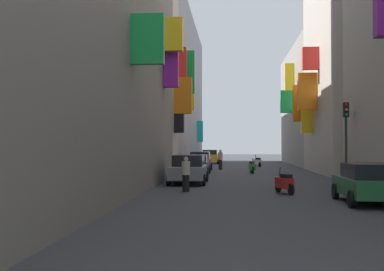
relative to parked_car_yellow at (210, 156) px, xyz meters
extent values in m
plane|color=#38383D|center=(3.58, -20.97, -0.78)|extent=(140.00, 140.00, 0.00)
cube|color=green|center=(-0.79, -35.64, 5.34)|extent=(1.27, 0.36, 1.92)
cube|color=purple|center=(-1.01, -26.66, 5.76)|extent=(0.83, 0.57, 2.43)
cube|color=yellow|center=(-0.85, -27.20, 7.39)|extent=(1.14, 0.54, 1.85)
cube|color=#B2A899|center=(-4.42, -20.70, 6.68)|extent=(6.00, 3.49, 14.93)
cube|color=green|center=(-0.81, -19.65, 6.41)|extent=(1.23, 0.46, 3.00)
cube|color=black|center=(-1.09, -21.47, 2.86)|extent=(0.66, 0.57, 1.54)
cube|color=orange|center=(-0.83, -21.60, 4.56)|extent=(1.19, 0.48, 2.42)
cube|color=red|center=(-1.04, -20.96, 6.67)|extent=(0.77, 0.51, 2.47)
cube|color=gray|center=(-4.42, -4.96, 6.52)|extent=(6.00, 27.99, 14.61)
cube|color=yellow|center=(-0.89, -17.78, 4.65)|extent=(1.06, 0.65, 1.57)
cube|color=#19B2BF|center=(-1.11, 0.16, 2.73)|extent=(0.63, 0.51, 2.30)
cube|color=#B2A899|center=(11.58, -17.18, 6.80)|extent=(6.00, 12.47, 15.17)
cube|color=red|center=(8.00, -18.42, 7.46)|extent=(1.15, 0.63, 1.58)
cube|color=orange|center=(7.89, -17.69, 5.18)|extent=(1.38, 0.58, 2.68)
cube|color=orange|center=(7.90, -14.60, 4.56)|extent=(1.36, 0.50, 2.90)
cube|color=yellow|center=(8.14, -15.64, 3.70)|extent=(0.87, 0.43, 3.06)
cube|color=gray|center=(11.58, -0.96, 5.29)|extent=(6.00, 19.99, 12.14)
cube|color=green|center=(7.96, -3.15, 5.67)|extent=(1.23, 0.44, 2.31)
cube|color=yellow|center=(8.12, -4.51, 8.01)|extent=(0.91, 0.45, 2.69)
cube|color=gold|center=(0.00, -0.05, -0.14)|extent=(1.75, 4.10, 0.69)
cube|color=black|center=(0.00, 0.15, 0.46)|extent=(1.54, 2.30, 0.50)
cylinder|color=black|center=(0.87, -1.41, -0.48)|extent=(0.18, 0.60, 0.60)
cylinder|color=black|center=(-0.87, -1.41, -0.48)|extent=(0.18, 0.60, 0.60)
cylinder|color=black|center=(0.87, 1.30, -0.48)|extent=(0.18, 0.60, 0.60)
cylinder|color=black|center=(-0.87, 1.30, -0.48)|extent=(0.18, 0.60, 0.60)
cube|color=navy|center=(-0.07, -20.31, -0.16)|extent=(1.68, 3.94, 0.64)
cube|color=black|center=(-0.07, -20.11, 0.38)|extent=(1.48, 2.20, 0.45)
cylinder|color=black|center=(0.77, -21.61, -0.48)|extent=(0.18, 0.60, 0.60)
cylinder|color=black|center=(-0.92, -21.61, -0.48)|extent=(0.18, 0.60, 0.60)
cylinder|color=black|center=(0.77, -19.01, -0.48)|extent=(0.18, 0.60, 0.60)
cylinder|color=black|center=(-0.92, -19.01, -0.48)|extent=(0.18, 0.60, 0.60)
cube|color=slate|center=(0.06, -27.59, -0.16)|extent=(1.80, 4.33, 0.65)
cube|color=black|center=(0.06, -27.37, 0.46)|extent=(1.59, 2.43, 0.60)
cylinder|color=black|center=(0.96, -29.02, -0.48)|extent=(0.18, 0.60, 0.60)
cylinder|color=black|center=(-0.84, -29.02, -0.48)|extent=(0.18, 0.60, 0.60)
cylinder|color=black|center=(0.96, -26.16, -0.48)|extent=(0.18, 0.60, 0.60)
cylinder|color=black|center=(-0.84, -26.16, -0.48)|extent=(0.18, 0.60, 0.60)
cube|color=#236638|center=(7.26, -35.93, -0.17)|extent=(1.73, 4.01, 0.62)
cube|color=black|center=(7.26, -36.13, 0.40)|extent=(1.52, 2.24, 0.53)
cylinder|color=black|center=(6.40, -34.61, -0.48)|extent=(0.18, 0.60, 0.60)
cylinder|color=black|center=(8.12, -34.61, -0.48)|extent=(0.18, 0.60, 0.60)
cylinder|color=black|center=(6.40, -37.25, -0.48)|extent=(0.18, 0.60, 0.60)
cube|color=#B21E1E|center=(-0.13, -14.92, -0.14)|extent=(1.66, 3.96, 0.68)
cube|color=black|center=(-0.13, -14.72, 0.46)|extent=(1.46, 2.22, 0.53)
cylinder|color=black|center=(0.70, -16.23, -0.48)|extent=(0.18, 0.60, 0.60)
cylinder|color=black|center=(-0.96, -16.23, -0.48)|extent=(0.18, 0.60, 0.60)
cylinder|color=black|center=(0.70, -13.61, -0.48)|extent=(0.18, 0.60, 0.60)
cylinder|color=black|center=(-0.96, -13.61, -0.48)|extent=(0.18, 0.60, 0.60)
cube|color=#287F3D|center=(3.87, -17.75, -0.32)|extent=(0.50, 1.13, 0.45)
cube|color=black|center=(3.86, -17.55, -0.01)|extent=(0.35, 0.58, 0.16)
cylinder|color=#4C4C51|center=(3.90, -18.30, 0.01)|extent=(0.08, 0.28, 0.68)
cylinder|color=black|center=(3.91, -18.44, -0.54)|extent=(0.13, 0.49, 0.48)
cylinder|color=black|center=(3.83, -17.07, -0.54)|extent=(0.13, 0.49, 0.48)
cube|color=red|center=(4.65, -32.66, -0.32)|extent=(0.75, 1.14, 0.45)
cube|color=black|center=(4.71, -32.84, -0.01)|extent=(0.48, 0.63, 0.16)
cylinder|color=#4C4C51|center=(4.49, -32.16, 0.01)|extent=(0.14, 0.28, 0.68)
cylinder|color=black|center=(4.44, -32.03, -0.54)|extent=(0.25, 0.49, 0.48)
cylinder|color=black|center=(4.86, -33.28, -0.54)|extent=(0.25, 0.49, 0.48)
cube|color=silver|center=(4.77, -7.61, -0.32)|extent=(0.72, 1.17, 0.45)
cube|color=black|center=(4.82, -7.81, -0.01)|extent=(0.46, 0.63, 0.16)
cylinder|color=#4C4C51|center=(4.62, -7.08, 0.01)|extent=(0.13, 0.28, 0.68)
cylinder|color=black|center=(4.59, -6.95, -0.54)|extent=(0.22, 0.49, 0.48)
cylinder|color=black|center=(4.95, -8.27, -0.54)|extent=(0.22, 0.49, 0.48)
cylinder|color=black|center=(1.44, -12.98, -0.38)|extent=(0.39, 0.39, 0.81)
cylinder|color=pink|center=(1.44, -12.98, 0.35)|extent=(0.46, 0.46, 0.64)
sphere|color=tan|center=(1.44, -12.98, 0.78)|extent=(0.22, 0.22, 0.22)
cylinder|color=black|center=(0.35, -32.10, -0.40)|extent=(0.38, 0.38, 0.76)
cylinder|color=#B2AD9E|center=(0.35, -32.10, 0.27)|extent=(0.45, 0.45, 0.60)
sphere|color=tan|center=(0.35, -32.10, 0.68)|extent=(0.21, 0.21, 0.21)
cylinder|color=#2D2D2D|center=(8.18, -28.54, 0.97)|extent=(0.12, 0.12, 3.50)
cube|color=black|center=(8.18, -28.54, 3.09)|extent=(0.26, 0.26, 0.75)
sphere|color=red|center=(8.18, -28.68, 3.34)|extent=(0.14, 0.14, 0.14)
sphere|color=orange|center=(8.18, -28.68, 3.09)|extent=(0.14, 0.14, 0.14)
sphere|color=green|center=(8.18, -28.68, 2.84)|extent=(0.14, 0.14, 0.14)
camera|label=1|loc=(2.41, -54.18, 1.36)|focal=46.29mm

